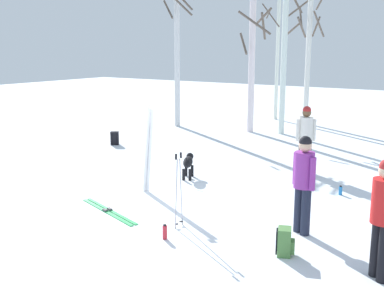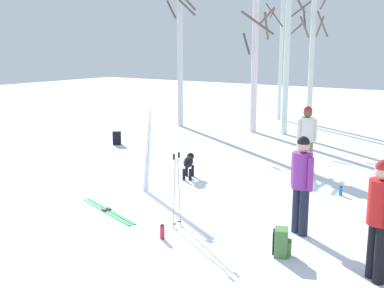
# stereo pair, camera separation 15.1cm
# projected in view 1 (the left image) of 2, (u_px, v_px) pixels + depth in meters

# --- Properties ---
(ground_plane) EXTENTS (60.00, 60.00, 0.00)m
(ground_plane) POSITION_uv_depth(u_px,v_px,m) (143.00, 209.00, 9.51)
(ground_plane) COLOR white
(person_0) EXTENTS (0.40, 0.40, 1.72)m
(person_0) POSITION_uv_depth(u_px,v_px,m) (383.00, 212.00, 6.46)
(person_0) COLOR black
(person_0) RESTS_ON ground_plane
(person_1) EXTENTS (0.42, 0.38, 1.72)m
(person_1) POSITION_uv_depth(u_px,v_px,m) (306.00, 135.00, 12.06)
(person_1) COLOR #72604C
(person_1) RESTS_ON ground_plane
(person_2) EXTENTS (0.47, 0.34, 1.72)m
(person_2) POSITION_uv_depth(u_px,v_px,m) (304.00, 178.00, 8.09)
(person_2) COLOR #1E2338
(person_2) RESTS_ON ground_plane
(dog) EXTENTS (0.46, 0.83, 0.57)m
(dog) POSITION_uv_depth(u_px,v_px,m) (188.00, 162.00, 11.69)
(dog) COLOR black
(dog) RESTS_ON ground_plane
(ski_pair_planted_0) EXTENTS (0.22, 0.18, 1.95)m
(ski_pair_planted_0) POSITION_uv_depth(u_px,v_px,m) (148.00, 149.00, 10.47)
(ski_pair_planted_0) COLOR white
(ski_pair_planted_0) RESTS_ON ground_plane
(ski_pair_lying_0) EXTENTS (1.87, 0.75, 0.05)m
(ski_pair_lying_0) POSITION_uv_depth(u_px,v_px,m) (109.00, 211.00, 9.35)
(ski_pair_lying_0) COLOR green
(ski_pair_lying_0) RESTS_ON ground_plane
(ski_poles_1) EXTENTS (0.07, 0.24, 1.35)m
(ski_poles_1) POSITION_uv_depth(u_px,v_px,m) (179.00, 188.00, 8.44)
(ski_poles_1) COLOR #B2B2BC
(ski_poles_1) RESTS_ON ground_plane
(backpack_0) EXTENTS (0.34, 0.34, 0.44)m
(backpack_0) POSITION_uv_depth(u_px,v_px,m) (115.00, 138.00, 15.69)
(backpack_0) COLOR black
(backpack_0) RESTS_ON ground_plane
(backpack_2) EXTENTS (0.34, 0.32, 0.44)m
(backpack_2) POSITION_uv_depth(u_px,v_px,m) (285.00, 242.00, 7.37)
(backpack_2) COLOR #4C7F3F
(backpack_2) RESTS_ON ground_plane
(water_bottle_0) EXTENTS (0.08, 0.08, 0.26)m
(water_bottle_0) POSITION_uv_depth(u_px,v_px,m) (165.00, 232.00, 8.00)
(water_bottle_0) COLOR red
(water_bottle_0) RESTS_ON ground_plane
(water_bottle_1) EXTENTS (0.08, 0.08, 0.21)m
(water_bottle_1) POSITION_uv_depth(u_px,v_px,m) (340.00, 190.00, 10.40)
(water_bottle_1) COLOR #1E72BF
(water_bottle_1) RESTS_ON ground_plane
(birch_tree_0) EXTENTS (1.49, 1.06, 7.55)m
(birch_tree_0) POSITION_uv_depth(u_px,v_px,m) (177.00, 27.00, 18.58)
(birch_tree_0) COLOR silver
(birch_tree_0) RESTS_ON ground_plane
(birch_tree_1) EXTENTS (1.21, 1.54, 6.43)m
(birch_tree_1) POSITION_uv_depth(u_px,v_px,m) (277.00, 43.00, 20.55)
(birch_tree_1) COLOR silver
(birch_tree_1) RESTS_ON ground_plane
(birch_tree_2) EXTENTS (1.36, 1.44, 5.16)m
(birch_tree_2) POSITION_uv_depth(u_px,v_px,m) (252.00, 59.00, 17.55)
(birch_tree_2) COLOR silver
(birch_tree_2) RESTS_ON ground_plane
(birch_tree_3) EXTENTS (1.82, 1.50, 6.08)m
(birch_tree_3) POSITION_uv_depth(u_px,v_px,m) (309.00, 46.00, 19.37)
(birch_tree_3) COLOR silver
(birch_tree_3) RESTS_ON ground_plane
(birch_tree_4) EXTENTS (1.48, 1.33, 6.45)m
(birch_tree_4) POSITION_uv_depth(u_px,v_px,m) (285.00, 44.00, 17.05)
(birch_tree_4) COLOR silver
(birch_tree_4) RESTS_ON ground_plane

